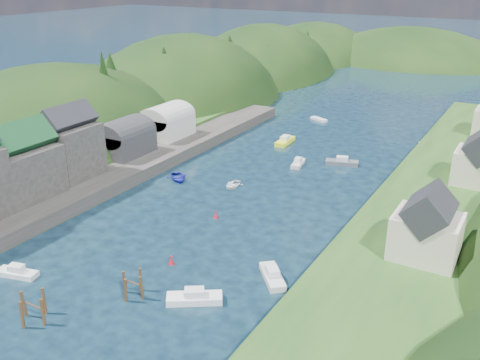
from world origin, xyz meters
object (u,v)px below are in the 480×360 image
Objects in this scene: piling_cluster_near at (34,310)px; channel_buoy_near at (171,260)px; piling_cluster_far at (133,287)px; channel_buoy_far at (216,215)px.

channel_buoy_near is at bearing 71.43° from piling_cluster_near.
piling_cluster_far is 20.35m from channel_buoy_far.
piling_cluster_near is 3.17× the size of channel_buoy_far.
piling_cluster_near is 9.87m from piling_cluster_far.
piling_cluster_far is at bearing 55.34° from piling_cluster_near.
channel_buoy_near is (-0.47, 7.20, -0.60)m from piling_cluster_far.
piling_cluster_near is at bearing -96.05° from channel_buoy_far.
piling_cluster_near is 3.17× the size of channel_buoy_near.
channel_buoy_far is (-2.61, 20.17, -0.60)m from piling_cluster_far.
piling_cluster_near is at bearing -108.57° from channel_buoy_near.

